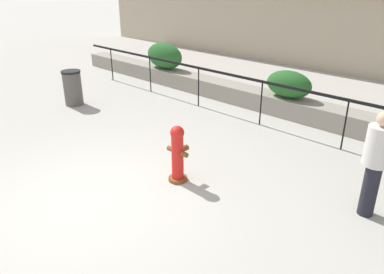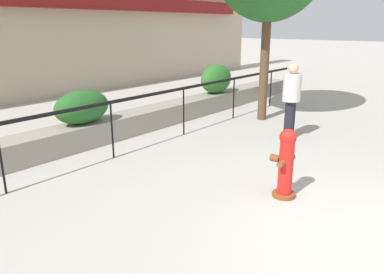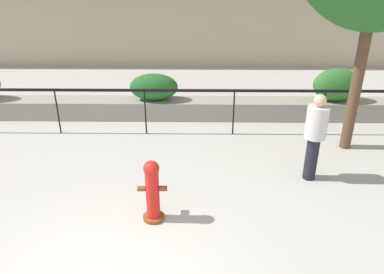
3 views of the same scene
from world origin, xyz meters
name	(u,v)px [view 3 (image 3 of 3)]	position (x,y,z in m)	size (l,w,h in m)	color
planter_wall_low	(151,108)	(0.00, 6.00, 0.25)	(18.00, 0.70, 0.50)	gray
fence_railing_segment	(144,94)	(0.00, 4.90, 1.02)	(15.00, 0.05, 1.15)	black
hedge_bush_1	(154,87)	(0.10, 6.00, 0.86)	(1.29, 0.70, 0.72)	#235B23
hedge_bush_2	(337,85)	(4.95, 6.00, 0.94)	(1.26, 0.70, 0.88)	#2D6B28
fire_hydrant	(152,190)	(0.55, 1.48, 0.55)	(0.47, 0.43, 1.08)	brown
pedestrian	(315,132)	(3.46, 2.81, 0.99)	(0.54, 0.54, 1.73)	black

